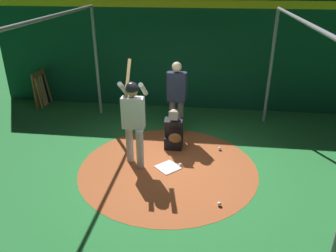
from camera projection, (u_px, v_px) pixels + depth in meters
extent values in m
plane|color=#287A38|center=(168.00, 168.00, 6.82)|extent=(27.04, 27.04, 0.00)
cylinder|color=#AD562D|center=(168.00, 168.00, 6.81)|extent=(3.66, 3.66, 0.01)
cube|color=white|center=(168.00, 167.00, 6.81)|extent=(0.59, 0.59, 0.01)
cylinder|color=#B3B3B7|center=(140.00, 149.00, 6.65)|extent=(0.15, 0.15, 0.85)
cylinder|color=#B3B3B7|center=(130.00, 143.00, 6.90)|extent=(0.15, 0.15, 0.85)
cube|color=silver|center=(133.00, 113.00, 6.46)|extent=(0.22, 0.44, 0.64)
cylinder|color=silver|center=(143.00, 89.00, 6.34)|extent=(0.51, 0.09, 0.40)
cylinder|color=silver|center=(123.00, 88.00, 6.38)|extent=(0.51, 0.09, 0.40)
sphere|color=#9E704C|center=(132.00, 91.00, 6.28)|extent=(0.22, 0.22, 0.22)
sphere|color=black|center=(132.00, 88.00, 6.25)|extent=(0.25, 0.25, 0.25)
cylinder|color=tan|center=(128.00, 80.00, 6.43)|extent=(0.54, 0.06, 0.73)
cube|color=black|center=(174.00, 141.00, 7.58)|extent=(0.40, 0.40, 0.29)
cube|color=black|center=(174.00, 127.00, 7.39)|extent=(0.31, 0.40, 0.48)
sphere|color=tan|center=(174.00, 114.00, 7.23)|extent=(0.22, 0.22, 0.22)
cube|color=gray|center=(173.00, 116.00, 7.14)|extent=(0.03, 0.20, 0.20)
ellipsoid|color=brown|center=(175.00, 138.00, 7.18)|extent=(0.12, 0.28, 0.22)
cylinder|color=#4C4C51|center=(180.00, 118.00, 8.06)|extent=(0.15, 0.15, 0.88)
cylinder|color=#4C4C51|center=(172.00, 117.00, 8.09)|extent=(0.15, 0.15, 0.88)
cube|color=#1E2338|center=(177.00, 87.00, 7.74)|extent=(0.22, 0.42, 0.70)
cylinder|color=#1E2338|center=(185.00, 85.00, 7.70)|extent=(0.09, 0.09, 0.59)
cylinder|color=#1E2338|center=(168.00, 84.00, 7.74)|extent=(0.09, 0.09, 0.59)
sphere|color=beige|center=(177.00, 67.00, 7.55)|extent=(0.23, 0.23, 0.23)
cube|color=#0F472D|center=(184.00, 55.00, 9.39)|extent=(0.20, 11.04, 3.07)
cube|color=yellow|center=(184.00, 4.00, 8.71)|extent=(0.03, 10.82, 0.20)
cylinder|color=gray|center=(97.00, 63.00, 8.89)|extent=(0.08, 0.08, 2.91)
cylinder|color=gray|center=(271.00, 69.00, 8.37)|extent=(0.08, 0.08, 2.91)
cylinder|color=gray|center=(41.00, 19.00, 5.86)|extent=(5.39, 0.07, 0.07)
cylinder|color=gray|center=(308.00, 24.00, 5.34)|extent=(5.39, 0.07, 0.07)
cube|color=olive|center=(44.00, 86.00, 10.08)|extent=(1.18, 0.04, 1.05)
cylinder|color=olive|center=(53.00, 84.00, 10.54)|extent=(0.06, 0.15, 0.89)
cylinder|color=tan|center=(51.00, 85.00, 10.43)|extent=(0.06, 0.15, 0.90)
cylinder|color=tan|center=(50.00, 87.00, 10.34)|extent=(0.06, 0.15, 0.81)
cylinder|color=tan|center=(48.00, 88.00, 10.23)|extent=(0.06, 0.18, 0.86)
cylinder|color=black|center=(46.00, 89.00, 10.11)|extent=(0.06, 0.14, 0.89)
cylinder|color=tan|center=(44.00, 90.00, 10.01)|extent=(0.06, 0.14, 0.87)
cylinder|color=tan|center=(42.00, 91.00, 9.89)|extent=(0.06, 0.18, 0.91)
cylinder|color=tan|center=(40.00, 92.00, 9.79)|extent=(0.06, 0.19, 0.88)
cylinder|color=tan|center=(38.00, 93.00, 9.68)|extent=(0.06, 0.15, 0.91)
sphere|color=white|center=(180.00, 165.00, 6.84)|extent=(0.07, 0.07, 0.07)
sphere|color=white|center=(220.00, 148.00, 7.48)|extent=(0.07, 0.07, 0.07)
sphere|color=white|center=(219.00, 204.00, 5.67)|extent=(0.07, 0.07, 0.07)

